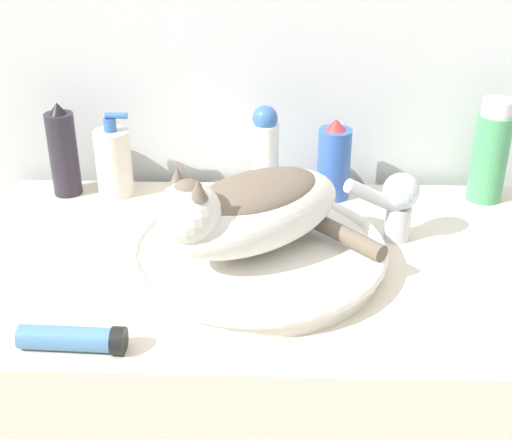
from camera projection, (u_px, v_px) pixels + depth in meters
vanity_counter at (264, 439)px, 1.38m from camera, size 1.02×0.59×0.82m
sink_basin at (256, 253)px, 1.17m from camera, size 0.43×0.43×0.04m
cat at (250, 208)px, 1.12m from camera, size 0.38×0.33×0.16m
faucet at (396, 201)px, 1.21m from camera, size 0.14×0.08×0.13m
soap_pump_bottle at (114, 162)px, 1.38m from camera, size 0.07×0.07×0.17m
lotion_bottle_white at (265, 152)px, 1.36m from camera, size 0.05×0.05×0.18m
mouthwash_bottle at (490, 152)px, 1.35m from camera, size 0.07×0.07×0.20m
hairspray_can_black at (63, 152)px, 1.37m from camera, size 0.06×0.06×0.19m
spray_bottle_trigger at (334, 162)px, 1.37m from camera, size 0.06×0.06×0.16m
cream_tube at (74, 339)px, 0.97m from camera, size 0.15×0.04×0.04m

